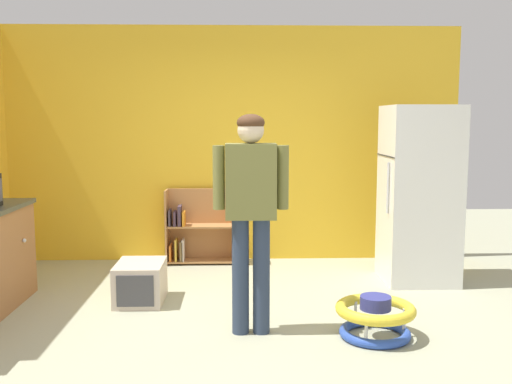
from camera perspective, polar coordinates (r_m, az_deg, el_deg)
ground_plane at (r=4.69m, az=-2.25°, el=-13.31°), size 12.00×12.00×0.00m
back_wall at (r=6.73m, az=-2.15°, el=4.69°), size 5.20×0.06×2.70m
refrigerator at (r=6.04m, az=15.81°, el=-0.24°), size 0.73×0.68×1.78m
bookshelf at (r=6.68m, az=-5.83°, el=-3.82°), size 0.80×0.28×0.85m
standing_person at (r=4.35m, az=-0.51°, el=-1.12°), size 0.57×0.22×1.68m
baby_walker at (r=4.54m, az=11.69°, el=-12.00°), size 0.60×0.60×0.32m
pet_carrier at (r=5.37m, az=-11.35°, el=-8.74°), size 0.42×0.55×0.36m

